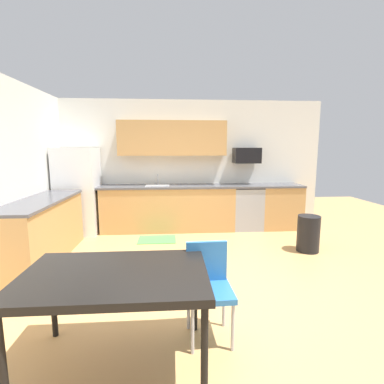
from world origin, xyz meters
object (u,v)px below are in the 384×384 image
(dining_table, at_px, (115,280))
(chair_near_table, at_px, (208,282))
(refrigerator, at_px, (78,191))
(oven_range, at_px, (246,207))
(trash_bin, at_px, (308,234))
(microwave, at_px, (247,155))

(dining_table, bearing_deg, chair_near_table, 22.64)
(dining_table, bearing_deg, refrigerator, 111.09)
(oven_range, height_order, chair_near_table, oven_range)
(oven_range, bearing_deg, chair_near_table, -110.17)
(trash_bin, bearing_deg, oven_range, 115.27)
(oven_range, distance_m, dining_table, 4.27)
(chair_near_table, bearing_deg, microwave, 70.36)
(microwave, bearing_deg, chair_near_table, -109.64)
(microwave, bearing_deg, trash_bin, -66.20)
(refrigerator, relative_size, dining_table, 1.22)
(oven_range, bearing_deg, refrigerator, -178.67)
(chair_near_table, bearing_deg, dining_table, -157.36)
(oven_range, bearing_deg, trash_bin, -64.73)
(refrigerator, xyz_separation_m, chair_near_table, (2.17, -3.36, -0.35))
(dining_table, bearing_deg, microwave, 62.35)
(refrigerator, xyz_separation_m, dining_table, (1.42, -3.67, -0.15))
(chair_near_table, bearing_deg, trash_bin, 46.16)
(microwave, height_order, trash_bin, microwave)
(microwave, height_order, dining_table, microwave)
(refrigerator, distance_m, chair_near_table, 4.01)
(refrigerator, xyz_separation_m, microwave, (3.43, 0.18, 0.69))
(refrigerator, height_order, chair_near_table, refrigerator)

